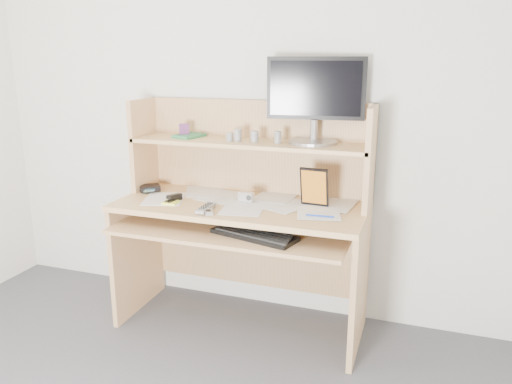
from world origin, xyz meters
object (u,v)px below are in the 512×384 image
(desk, at_px, (245,209))
(tv_remote, at_px, (206,208))
(keyboard, at_px, (254,234))
(monitor, at_px, (315,98))
(game_case, at_px, (314,187))

(desk, xyz_separation_m, tv_remote, (-0.13, -0.26, 0.07))
(keyboard, distance_m, monitor, 0.82)
(desk, distance_m, keyboard, 0.34)
(keyboard, relative_size, game_case, 2.23)
(monitor, bearing_deg, game_case, -80.69)
(tv_remote, bearing_deg, game_case, 24.29)
(tv_remote, xyz_separation_m, game_case, (0.53, 0.25, 0.10))
(tv_remote, distance_m, game_case, 0.60)
(tv_remote, relative_size, monitor, 0.32)
(desk, bearing_deg, keyboard, -61.64)
(desk, height_order, monitor, monitor)
(keyboard, bearing_deg, desk, 133.59)
(desk, bearing_deg, game_case, -1.18)
(desk, relative_size, tv_remote, 8.05)
(game_case, bearing_deg, monitor, 109.81)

